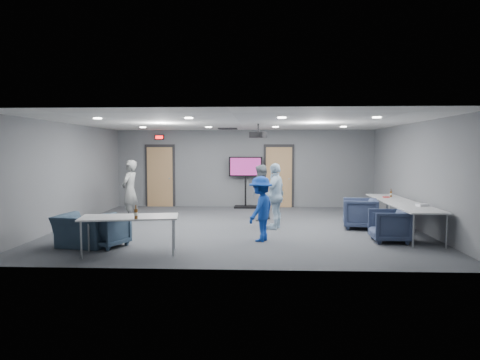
{
  "coord_description": "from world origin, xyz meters",
  "views": [
    {
      "loc": [
        0.53,
        -11.01,
        2.0
      ],
      "look_at": [
        0.01,
        0.37,
        1.2
      ],
      "focal_mm": 32.0,
      "sensor_mm": 36.0,
      "label": 1
    }
  ],
  "objects_px": {
    "person_d": "(261,209)",
    "projector": "(258,135)",
    "person_a": "(130,191)",
    "person_b": "(260,193)",
    "table_front_left": "(130,219)",
    "bottle_right": "(391,194)",
    "chair_right_b": "(360,213)",
    "bottle_front": "(136,214)",
    "tv_stand": "(246,179)",
    "table_right_a": "(389,199)",
    "person_c": "(276,196)",
    "table_right_b": "(414,209)",
    "chair_front_b": "(84,230)",
    "chair_front_a": "(108,231)",
    "chair_right_c": "(389,226)"
  },
  "relations": [
    {
      "from": "tv_stand",
      "to": "bottle_front",
      "type": "bearing_deg",
      "value": -104.29
    },
    {
      "from": "person_b",
      "to": "bottle_front",
      "type": "distance_m",
      "value": 4.94
    },
    {
      "from": "person_b",
      "to": "table_front_left",
      "type": "relative_size",
      "value": 0.82
    },
    {
      "from": "person_d",
      "to": "projector",
      "type": "relative_size",
      "value": 3.0
    },
    {
      "from": "person_b",
      "to": "chair_front_a",
      "type": "bearing_deg",
      "value": -19.31
    },
    {
      "from": "chair_right_b",
      "to": "tv_stand",
      "type": "height_order",
      "value": "tv_stand"
    },
    {
      "from": "bottle_front",
      "to": "table_right_a",
      "type": "bearing_deg",
      "value": 33.8
    },
    {
      "from": "chair_right_b",
      "to": "tv_stand",
      "type": "bearing_deg",
      "value": -131.4
    },
    {
      "from": "bottle_right",
      "to": "projector",
      "type": "bearing_deg",
      "value": -174.03
    },
    {
      "from": "chair_right_c",
      "to": "person_a",
      "type": "bearing_deg",
      "value": -109.51
    },
    {
      "from": "table_right_a",
      "to": "table_right_b",
      "type": "distance_m",
      "value": 1.9
    },
    {
      "from": "person_c",
      "to": "person_d",
      "type": "relative_size",
      "value": 1.17
    },
    {
      "from": "person_a",
      "to": "person_d",
      "type": "relative_size",
      "value": 1.2
    },
    {
      "from": "chair_right_c",
      "to": "table_front_left",
      "type": "relative_size",
      "value": 0.4
    },
    {
      "from": "person_a",
      "to": "projector",
      "type": "height_order",
      "value": "projector"
    },
    {
      "from": "bottle_front",
      "to": "person_c",
      "type": "bearing_deg",
      "value": 48.96
    },
    {
      "from": "chair_right_b",
      "to": "bottle_front",
      "type": "bearing_deg",
      "value": -46.46
    },
    {
      "from": "person_b",
      "to": "chair_front_a",
      "type": "relative_size",
      "value": 2.18
    },
    {
      "from": "bottle_front",
      "to": "tv_stand",
      "type": "distance_m",
      "value": 7.26
    },
    {
      "from": "person_c",
      "to": "bottle_front",
      "type": "height_order",
      "value": "person_c"
    },
    {
      "from": "chair_right_b",
      "to": "table_right_b",
      "type": "height_order",
      "value": "chair_right_b"
    },
    {
      "from": "chair_right_b",
      "to": "table_right_a",
      "type": "xyz_separation_m",
      "value": [
        0.91,
        0.62,
        0.3
      ]
    },
    {
      "from": "chair_front_b",
      "to": "bottle_front",
      "type": "bearing_deg",
      "value": 156.71
    },
    {
      "from": "person_a",
      "to": "projector",
      "type": "bearing_deg",
      "value": 93.44
    },
    {
      "from": "person_a",
      "to": "table_right_a",
      "type": "xyz_separation_m",
      "value": [
        7.13,
        -0.28,
        -0.17
      ]
    },
    {
      "from": "chair_front_a",
      "to": "table_front_left",
      "type": "height_order",
      "value": "table_front_left"
    },
    {
      "from": "chair_right_c",
      "to": "chair_front_b",
      "type": "xyz_separation_m",
      "value": [
        -6.46,
        -0.74,
        -0.02
      ]
    },
    {
      "from": "person_a",
      "to": "person_c",
      "type": "xyz_separation_m",
      "value": [
        4.07,
        -1.04,
        -0.02
      ]
    },
    {
      "from": "projector",
      "to": "person_a",
      "type": "bearing_deg",
      "value": -165.58
    },
    {
      "from": "bottle_right",
      "to": "person_d",
      "type": "bearing_deg",
      "value": -145.93
    },
    {
      "from": "person_c",
      "to": "chair_front_b",
      "type": "relative_size",
      "value": 1.63
    },
    {
      "from": "person_b",
      "to": "bottle_front",
      "type": "height_order",
      "value": "person_b"
    },
    {
      "from": "bottle_right",
      "to": "table_right_b",
      "type": "bearing_deg",
      "value": -92.52
    },
    {
      "from": "person_c",
      "to": "table_right_b",
      "type": "relative_size",
      "value": 0.85
    },
    {
      "from": "table_right_b",
      "to": "chair_right_c",
      "type": "bearing_deg",
      "value": 116.67
    },
    {
      "from": "table_front_left",
      "to": "bottle_right",
      "type": "bearing_deg",
      "value": 21.79
    },
    {
      "from": "person_a",
      "to": "person_c",
      "type": "bearing_deg",
      "value": 87.43
    },
    {
      "from": "chair_right_b",
      "to": "projector",
      "type": "bearing_deg",
      "value": -88.19
    },
    {
      "from": "person_d",
      "to": "chair_right_c",
      "type": "bearing_deg",
      "value": 114.72
    },
    {
      "from": "person_a",
      "to": "person_c",
      "type": "relative_size",
      "value": 1.03
    },
    {
      "from": "person_c",
      "to": "bottle_front",
      "type": "distance_m",
      "value": 4.09
    },
    {
      "from": "person_a",
      "to": "projector",
      "type": "relative_size",
      "value": 3.61
    },
    {
      "from": "chair_front_b",
      "to": "table_right_a",
      "type": "height_order",
      "value": "table_right_a"
    },
    {
      "from": "table_front_left",
      "to": "bottle_front",
      "type": "relative_size",
      "value": 7.48
    },
    {
      "from": "chair_right_c",
      "to": "bottle_right",
      "type": "bearing_deg",
      "value": 164.16
    },
    {
      "from": "bottle_front",
      "to": "projector",
      "type": "bearing_deg",
      "value": 58.08
    },
    {
      "from": "table_front_left",
      "to": "bottle_right",
      "type": "relative_size",
      "value": 8.67
    },
    {
      "from": "table_right_a",
      "to": "chair_right_b",
      "type": "bearing_deg",
      "value": 124.46
    },
    {
      "from": "person_d",
      "to": "projector",
      "type": "bearing_deg",
      "value": -154.2
    },
    {
      "from": "chair_front_b",
      "to": "bottle_front",
      "type": "height_order",
      "value": "bottle_front"
    }
  ]
}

